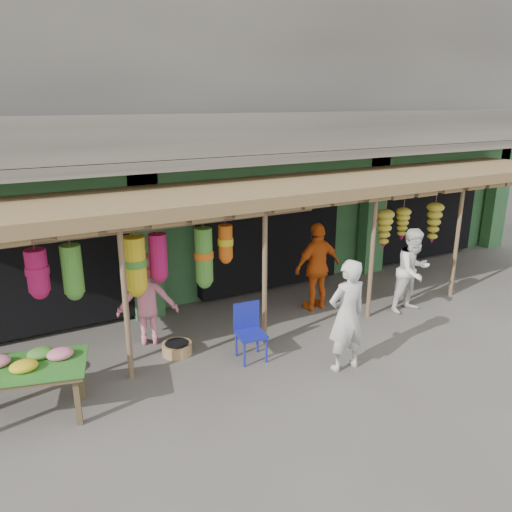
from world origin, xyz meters
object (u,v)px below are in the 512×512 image
person_front (347,316)px  person_shopper (147,299)px  blue_chair (249,328)px  person_vendor (318,267)px  person_right (413,271)px  flower_table (28,368)px

person_front → person_shopper: bearing=-42.3°
blue_chair → person_vendor: (2.30, 1.20, 0.40)m
person_front → person_right: bearing=-154.0°
person_shopper → flower_table: bearing=52.0°
person_front → person_shopper: size_ratio=1.11×
person_right → person_shopper: person_right is taller
person_vendor → person_shopper: bearing=-4.9°
blue_chair → person_shopper: person_shopper is taller
person_shopper → blue_chair: bearing=152.7°
flower_table → person_front: (4.73, -1.08, 0.19)m
person_front → person_vendor: person_front is taller
person_vendor → person_right: bearing=145.8°
person_right → flower_table: bearing=178.5°
blue_chair → person_right: person_right is taller
blue_chair → person_front: (1.22, -1.12, 0.41)m
blue_chair → person_front: person_front is taller
person_vendor → person_shopper: 3.67m
person_front → person_right: size_ratio=1.06×
flower_table → person_right: bearing=15.8°
blue_chair → person_shopper: (-1.37, 1.40, 0.31)m
flower_table → person_right: person_right is taller
flower_table → person_right: 7.50m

